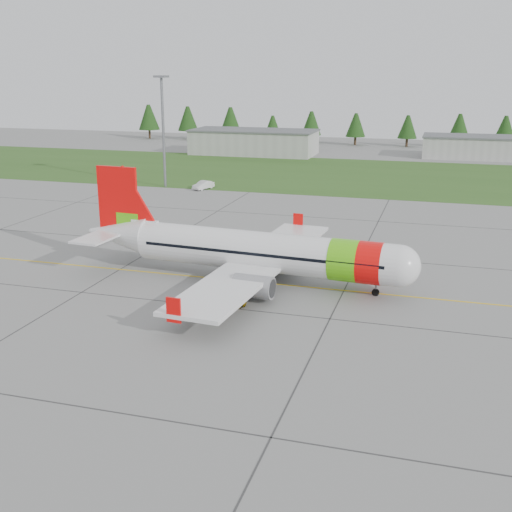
% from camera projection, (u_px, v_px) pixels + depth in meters
% --- Properties ---
extents(ground, '(320.00, 320.00, 0.00)m').
position_uv_depth(ground, '(224.00, 308.00, 59.72)').
color(ground, gray).
rests_on(ground, ground).
extents(aircraft, '(37.05, 34.22, 11.22)m').
position_uv_depth(aircraft, '(256.00, 252.00, 66.30)').
color(aircraft, silver).
rests_on(aircraft, ground).
extents(follow_me_car, '(1.69, 1.84, 3.79)m').
position_uv_depth(follow_me_car, '(226.00, 287.00, 59.56)').
color(follow_me_car, '#E4B70C').
rests_on(follow_me_car, ground).
extents(service_van, '(2.05, 2.00, 4.70)m').
position_uv_depth(service_van, '(203.00, 177.00, 118.54)').
color(service_van, silver).
rests_on(service_van, ground).
extents(grass_strip, '(320.00, 50.00, 0.03)m').
position_uv_depth(grass_strip, '(352.00, 175.00, 135.23)').
color(grass_strip, '#30561E').
rests_on(grass_strip, ground).
extents(taxi_guideline, '(120.00, 0.25, 0.02)m').
position_uv_depth(taxi_guideline, '(249.00, 281.00, 67.08)').
color(taxi_guideline, gold).
rests_on(taxi_guideline, ground).
extents(hangar_west, '(32.00, 14.00, 6.00)m').
position_uv_depth(hangar_west, '(254.00, 143.00, 168.36)').
color(hangar_west, '#A8A8A3').
rests_on(hangar_west, ground).
extents(hangar_east, '(24.00, 12.00, 5.20)m').
position_uv_depth(hangar_east, '(473.00, 148.00, 160.84)').
color(hangar_east, '#A8A8A3').
rests_on(hangar_east, ground).
extents(floodlight_mast, '(0.50, 0.50, 20.00)m').
position_uv_depth(floodlight_mast, '(163.00, 133.00, 119.07)').
color(floodlight_mast, slate).
rests_on(floodlight_mast, ground).
extents(treeline, '(160.00, 8.00, 10.00)m').
position_uv_depth(treeline, '(381.00, 129.00, 185.41)').
color(treeline, '#1C3F14').
rests_on(treeline, ground).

